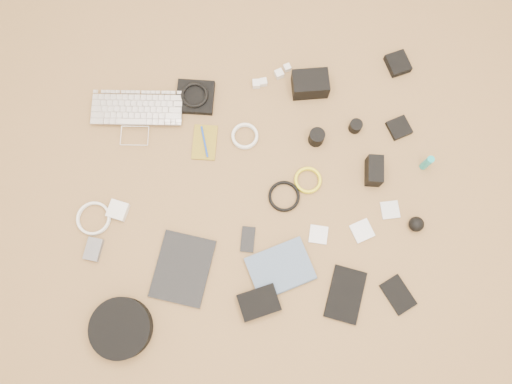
{
  "coord_description": "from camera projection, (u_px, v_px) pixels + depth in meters",
  "views": [
    {
      "loc": [
        -0.05,
        -0.46,
        1.94
      ],
      "look_at": [
        0.01,
        0.0,
        0.02
      ],
      "focal_mm": 35.0,
      "sensor_mm": 36.0,
      "label": 1
    }
  ],
  "objects": [
    {
      "name": "lens_cleaner",
      "position": [
        427.0,
        163.0,
        1.97
      ],
      "size": [
        0.04,
        0.04,
        0.1
      ],
      "primitive_type": "cylinder",
      "rotation": [
        0.0,
        0.0,
        -0.29
      ],
      "color": "teal",
      "rests_on": "ground"
    },
    {
      "name": "notebook_olive",
      "position": [
        205.0,
        142.0,
        2.04
      ],
      "size": [
        0.12,
        0.16,
        0.01
      ],
      "primitive_type": "cube",
      "rotation": [
        0.0,
        0.0,
        -0.19
      ],
      "color": "olive",
      "rests_on": "ground"
    },
    {
      "name": "lens_pouch",
      "position": [
        398.0,
        64.0,
        2.1
      ],
      "size": [
        0.1,
        0.11,
        0.03
      ],
      "primitive_type": "cube",
      "rotation": [
        0.0,
        0.0,
        0.22
      ],
      "color": "black",
      "rests_on": "ground"
    },
    {
      "name": "flash",
      "position": [
        374.0,
        171.0,
        1.97
      ],
      "size": [
        0.08,
        0.12,
        0.08
      ],
      "primitive_type": "cube",
      "rotation": [
        0.0,
        0.0,
        -0.18
      ],
      "color": "black",
      "rests_on": "ground"
    },
    {
      "name": "cable_white_b",
      "position": [
        94.0,
        219.0,
        1.96
      ],
      "size": [
        0.14,
        0.14,
        0.01
      ],
      "primitive_type": "torus",
      "rotation": [
        0.0,
        0.0,
        -0.04
      ],
      "color": "white",
      "rests_on": "ground"
    },
    {
      "name": "headphones",
      "position": [
        195.0,
        95.0,
        2.05
      ],
      "size": [
        0.12,
        0.12,
        0.01
      ],
      "primitive_type": "torus",
      "rotation": [
        0.0,
        0.0,
        0.04
      ],
      "color": "black",
      "rests_on": "headphone_pouch"
    },
    {
      "name": "charger_a",
      "position": [
        256.0,
        84.0,
        2.08
      ],
      "size": [
        0.03,
        0.03,
        0.03
      ],
      "primitive_type": "cube",
      "rotation": [
        0.0,
        0.0,
        -0.07
      ],
      "color": "silver",
      "rests_on": "ground"
    },
    {
      "name": "battery_charger",
      "position": [
        94.0,
        249.0,
        1.93
      ],
      "size": [
        0.08,
        0.1,
        0.02
      ],
      "primitive_type": "cube",
      "rotation": [
        0.0,
        0.0,
        -0.32
      ],
      "color": "slate",
      "rests_on": "ground"
    },
    {
      "name": "filter_case_mid",
      "position": [
        362.0,
        231.0,
        1.95
      ],
      "size": [
        0.1,
        0.1,
        0.01
      ],
      "primitive_type": "cube",
      "rotation": [
        0.0,
        0.0,
        0.29
      ],
      "color": "silver",
      "rests_on": "ground"
    },
    {
      "name": "charger_d",
      "position": [
        263.0,
        82.0,
        2.09
      ],
      "size": [
        0.03,
        0.03,
        0.03
      ],
      "primitive_type": "cube",
      "rotation": [
        0.0,
        0.0,
        0.04
      ],
      "color": "silver",
      "rests_on": "ground"
    },
    {
      "name": "lens_a",
      "position": [
        317.0,
        137.0,
        2.01
      ],
      "size": [
        0.06,
        0.06,
        0.07
      ],
      "primitive_type": "cylinder",
      "rotation": [
        0.0,
        0.0,
        -0.02
      ],
      "color": "black",
      "rests_on": "ground"
    },
    {
      "name": "filter_case_right",
      "position": [
        390.0,
        210.0,
        1.97
      ],
      "size": [
        0.07,
        0.07,
        0.01
      ],
      "primitive_type": "cube",
      "rotation": [
        0.0,
        0.0,
        -0.01
      ],
      "color": "silver",
      "rests_on": "ground"
    },
    {
      "name": "pen_blue",
      "position": [
        204.0,
        142.0,
        2.03
      ],
      "size": [
        0.02,
        0.13,
        0.01
      ],
      "primitive_type": "cylinder",
      "rotation": [
        1.57,
        0.0,
        0.09
      ],
      "color": "#153CAD",
      "rests_on": "notebook_olive"
    },
    {
      "name": "air_blower",
      "position": [
        416.0,
        224.0,
        1.93
      ],
      "size": [
        0.07,
        0.07,
        0.06
      ],
      "primitive_type": "sphere",
      "rotation": [
        0.0,
        0.0,
        0.2
      ],
      "color": "black",
      "rests_on": "ground"
    },
    {
      "name": "notebook_black_a",
      "position": [
        345.0,
        294.0,
        1.89
      ],
      "size": [
        0.19,
        0.23,
        0.01
      ],
      "primitive_type": "cube",
      "rotation": [
        0.0,
        0.0,
        -0.39
      ],
      "color": "black",
      "rests_on": "ground"
    },
    {
      "name": "paperback",
      "position": [
        289.0,
        290.0,
        1.89
      ],
      "size": [
        0.27,
        0.23,
        0.02
      ],
      "primitive_type": "imported",
      "rotation": [
        0.0,
        0.0,
        1.83
      ],
      "color": "#485D7B",
      "rests_on": "ground"
    },
    {
      "name": "room_shell",
      "position": [
        251.0,
        9.0,
        0.77
      ],
      "size": [
        4.04,
        4.04,
        2.58
      ],
      "color": "#906542",
      "rests_on": "ground"
    },
    {
      "name": "phone",
      "position": [
        248.0,
        239.0,
        1.94
      ],
      "size": [
        0.07,
        0.11,
        0.01
      ],
      "primitive_type": "cube",
      "rotation": [
        0.0,
        0.0,
        -0.22
      ],
      "color": "black",
      "rests_on": "ground"
    },
    {
      "name": "dslr_camera",
      "position": [
        310.0,
        84.0,
        2.05
      ],
      "size": [
        0.15,
        0.11,
        0.08
      ],
      "primitive_type": "cube",
      "rotation": [
        0.0,
        0.0,
        -0.05
      ],
      "color": "black",
      "rests_on": "ground"
    },
    {
      "name": "cable_yellow",
      "position": [
        308.0,
        181.0,
        2.0
      ],
      "size": [
        0.14,
        0.14,
        0.01
      ],
      "primitive_type": "torus",
      "rotation": [
        0.0,
        0.0,
        0.38
      ],
      "color": "yellow",
      "rests_on": "ground"
    },
    {
      "name": "cable_white_a",
      "position": [
        245.0,
        137.0,
        2.04
      ],
      "size": [
        0.13,
        0.13,
        0.01
      ],
      "primitive_type": "torus",
      "rotation": [
        0.0,
        0.0,
        -0.2
      ],
      "color": "white",
      "rests_on": "ground"
    },
    {
      "name": "filter_case_left",
      "position": [
        318.0,
        235.0,
        1.95
      ],
      "size": [
        0.09,
        0.09,
        0.01
      ],
      "primitive_type": "cube",
      "rotation": [
        0.0,
        0.0,
        -0.27
      ],
      "color": "silver",
      "rests_on": "ground"
    },
    {
      "name": "charger_b",
      "position": [
        279.0,
        74.0,
        2.1
      ],
      "size": [
        0.04,
        0.04,
        0.03
      ],
      "primitive_type": "cube",
      "rotation": [
        0.0,
        0.0,
        0.32
      ],
      "color": "silver",
      "rests_on": "ground"
    },
    {
      "name": "headphone_case",
      "position": [
        121.0,
        328.0,
        1.84
      ],
      "size": [
        0.26,
        0.26,
        0.06
      ],
      "primitive_type": "cylinder",
      "rotation": [
        0.0,
        0.0,
        0.14
      ],
      "color": "black",
      "rests_on": "ground"
    },
    {
      "name": "laptop",
      "position": [
        136.0,
        121.0,
        2.05
      ],
      "size": [
        0.41,
        0.31,
        0.03
      ],
      "primitive_type": "imported",
      "rotation": [
        0.0,
        0.0,
        -0.14
      ],
      "color": "silver",
      "rests_on": "ground"
    },
    {
      "name": "drive_case",
      "position": [
        259.0,
        303.0,
        1.87
      ],
      "size": [
        0.16,
        0.13,
        0.04
      ],
      "primitive_type": "cube",
      "rotation": [
        0.0,
        0.0,
        0.2
      ],
      "color": "black",
      "rests_on": "ground"
    },
    {
      "name": "card_reader",
      "position": [
        399.0,
        128.0,
        2.04
      ],
      "size": [
        0.1,
        0.1,
        0.02
      ],
      "primitive_type": "cube",
      "rotation": [
        0.0,
        0.0,
        0.28
      ],
      "color": "black",
      "rests_on": "ground"
    },
    {
      "name": "notebook_black_b",
      "position": [
        398.0,
        295.0,
        1.89
      ],
      "size": [
        0.13,
        0.16,
        0.01
      ],
      "primitive_type": "cube",
      "rotation": [
        0.0,
        0.0,
        0.42
      ],
      "color": "black",
      "rests_on": "ground"
    },
    {
      "name": "tablet",
      "position": [
        183.0,
        269.0,
        1.91
      ],
      "size": [
        0.28,
        0.32,
        0.01
      ],
      "primitive_type": "cube",
      "rotation": [
        0.0,
        0.0,
        -0.35
      ],
      "color": "black",
      "rests_on": "ground"
    },
    {
      "name": "power_brick",
      "position": [
        118.0,
        210.0,
        1.96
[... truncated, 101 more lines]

